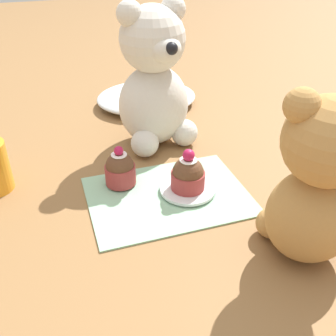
% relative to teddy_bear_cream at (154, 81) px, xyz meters
% --- Properties ---
extents(ground_plane, '(4.00, 4.00, 0.00)m').
position_rel_teddy_bear_cream_xyz_m(ground_plane, '(-0.03, -0.19, -0.13)').
color(ground_plane, olive).
extents(knitted_placemat, '(0.26, 0.19, 0.01)m').
position_rel_teddy_bear_cream_xyz_m(knitted_placemat, '(-0.03, -0.19, -0.13)').
color(knitted_placemat, '#8EBC99').
rests_on(knitted_placemat, ground_plane).
extents(tulle_cloth, '(0.24, 0.21, 0.04)m').
position_rel_teddy_bear_cream_xyz_m(tulle_cloth, '(0.04, 0.19, -0.11)').
color(tulle_cloth, white).
rests_on(tulle_cloth, ground_plane).
extents(teddy_bear_cream, '(0.16, 0.15, 0.28)m').
position_rel_teddy_bear_cream_xyz_m(teddy_bear_cream, '(0.00, 0.00, 0.00)').
color(teddy_bear_cream, silver).
rests_on(teddy_bear_cream, ground_plane).
extents(teddy_bear_tan, '(0.14, 0.14, 0.24)m').
position_rel_teddy_bear_cream_xyz_m(teddy_bear_tan, '(0.10, -0.37, -0.01)').
color(teddy_bear_tan, '#B78447').
rests_on(teddy_bear_tan, ground_plane).
extents(cupcake_near_cream_bear, '(0.05, 0.05, 0.07)m').
position_rel_teddy_bear_cream_xyz_m(cupcake_near_cream_bear, '(-0.10, -0.13, -0.10)').
color(cupcake_near_cream_bear, '#993333').
rests_on(cupcake_near_cream_bear, knitted_placemat).
extents(saucer_plate, '(0.09, 0.09, 0.01)m').
position_rel_teddy_bear_cream_xyz_m(saucer_plate, '(-0.00, -0.19, -0.12)').
color(saucer_plate, silver).
rests_on(saucer_plate, knitted_placemat).
extents(cupcake_near_tan_bear, '(0.06, 0.06, 0.07)m').
position_rel_teddy_bear_cream_xyz_m(cupcake_near_tan_bear, '(-0.00, -0.19, -0.09)').
color(cupcake_near_tan_bear, '#993333').
rests_on(cupcake_near_tan_bear, saucer_plate).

